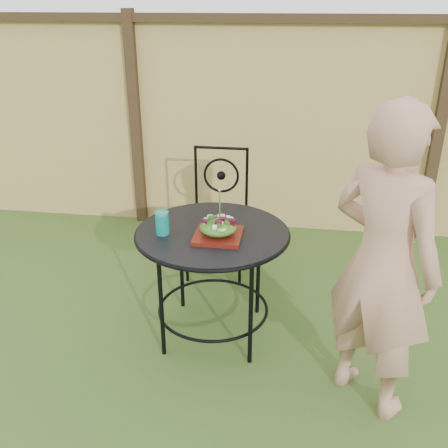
# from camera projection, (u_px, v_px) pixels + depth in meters

# --- Properties ---
(ground) EXTENTS (60.00, 60.00, 0.00)m
(ground) POSITION_uv_depth(u_px,v_px,m) (256.00, 389.00, 2.77)
(ground) COLOR #284817
(ground) RESTS_ON ground
(fence) EXTENTS (8.00, 0.12, 1.90)m
(fence) POSITION_uv_depth(u_px,v_px,m) (281.00, 127.00, 4.35)
(fence) COLOR #DAC06B
(fence) RESTS_ON ground
(patio_table) EXTENTS (0.92, 0.92, 0.72)m
(patio_table) POSITION_uv_depth(u_px,v_px,m) (213.00, 252.00, 3.00)
(patio_table) COLOR black
(patio_table) RESTS_ON ground
(patio_chair) EXTENTS (0.46, 0.46, 0.95)m
(patio_chair) POSITION_uv_depth(u_px,v_px,m) (218.00, 209.00, 3.82)
(patio_chair) COLOR black
(patio_chair) RESTS_ON ground
(diner) EXTENTS (0.70, 0.68, 1.61)m
(diner) POSITION_uv_depth(u_px,v_px,m) (382.00, 265.00, 2.40)
(diner) COLOR tan
(diner) RESTS_ON ground
(salad_plate) EXTENTS (0.27, 0.27, 0.02)m
(salad_plate) POSITION_uv_depth(u_px,v_px,m) (218.00, 235.00, 2.86)
(salad_plate) COLOR #400C09
(salad_plate) RESTS_ON patio_table
(salad) EXTENTS (0.21, 0.21, 0.08)m
(salad) POSITION_uv_depth(u_px,v_px,m) (218.00, 227.00, 2.84)
(salad) COLOR #235614
(salad) RESTS_ON salad_plate
(fork) EXTENTS (0.01, 0.01, 0.18)m
(fork) POSITION_uv_depth(u_px,v_px,m) (220.00, 206.00, 2.78)
(fork) COLOR silver
(fork) RESTS_ON salad
(drinking_glass) EXTENTS (0.08, 0.08, 0.14)m
(drinking_glass) POSITION_uv_depth(u_px,v_px,m) (162.00, 223.00, 2.88)
(drinking_glass) COLOR #0C8D81
(drinking_glass) RESTS_ON patio_table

